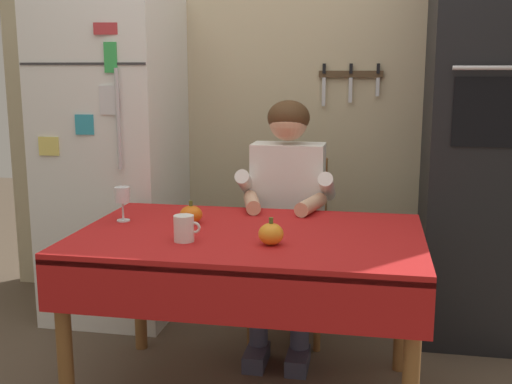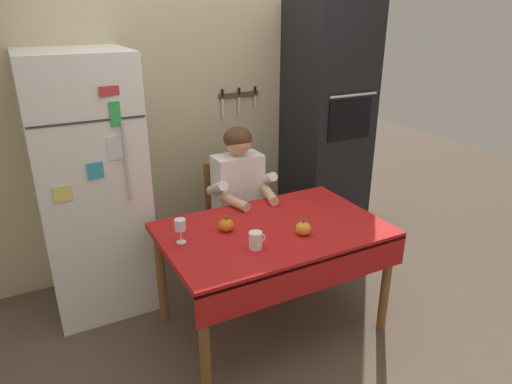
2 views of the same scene
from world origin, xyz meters
TOP-DOWN VIEW (x-y plane):
  - back_wall_assembly at (0.05, 1.35)m, footprint 3.70×0.13m
  - refrigerator at (-0.95, 0.96)m, footprint 0.68×0.71m
  - wall_oven at (1.05, 1.00)m, footprint 0.60×0.64m
  - dining_table at (0.00, 0.08)m, footprint 1.40×0.90m
  - chair_behind_person at (0.07, 0.87)m, footprint 0.40×0.40m
  - seated_person at (0.07, 0.68)m, footprint 0.47×0.55m
  - coffee_mug at (-0.22, -0.08)m, footprint 0.11×0.08m
  - wine_glass at (-0.58, 0.18)m, footprint 0.07×0.07m
  - pumpkin_large at (0.12, -0.07)m, footprint 0.10×0.10m
  - pumpkin_medium at (-0.28, 0.20)m, footprint 0.10×0.10m

SIDE VIEW (x-z plane):
  - chair_behind_person at x=0.07m, z-range 0.05..0.98m
  - dining_table at x=0.00m, z-range 0.29..1.03m
  - seated_person at x=0.07m, z-range 0.11..1.36m
  - pumpkin_medium at x=-0.28m, z-range 0.73..0.83m
  - pumpkin_large at x=0.12m, z-range 0.73..0.83m
  - coffee_mug at x=-0.22m, z-range 0.74..0.84m
  - wine_glass at x=-0.58m, z-range 0.77..0.93m
  - refrigerator at x=-0.95m, z-range 0.00..1.80m
  - wall_oven at x=1.05m, z-range 0.00..2.10m
  - back_wall_assembly at x=0.05m, z-range 0.00..2.60m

